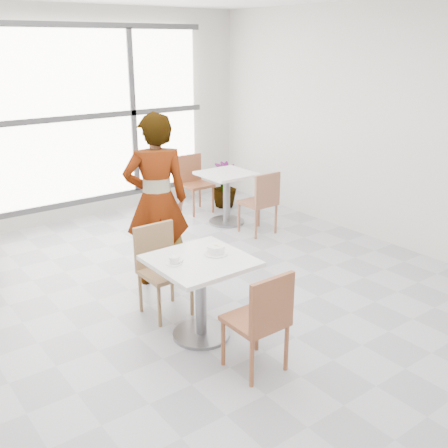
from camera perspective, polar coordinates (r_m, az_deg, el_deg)
floor at (r=5.19m, az=-2.03°, el=-9.59°), size 7.00×7.00×0.00m
wall_back at (r=7.74m, az=-17.58°, el=10.98°), size 6.00×0.00×6.00m
wall_right at (r=6.80m, az=19.25°, el=9.75°), size 0.00×7.00×7.00m
window at (r=7.68m, az=-17.40°, el=10.94°), size 4.60×0.07×2.52m
main_table at (r=4.57m, az=-2.57°, el=-6.46°), size 0.80×0.80×0.75m
chair_near at (r=4.10m, az=4.19°, el=-10.08°), size 0.42×0.42×0.87m
chair_far at (r=5.04m, az=-6.98°, el=-4.29°), size 0.42×0.42×0.87m
oatmeal_bowl at (r=4.55m, az=-0.90°, el=-2.80°), size 0.21×0.21×0.09m
coffee_cup at (r=4.37m, az=-5.48°, el=-4.03°), size 0.16×0.13×0.07m
person at (r=5.53m, az=-7.40°, el=2.56°), size 0.79×0.67×1.85m
bg_table_right at (r=7.49m, az=0.29°, el=3.69°), size 0.70×0.70×0.75m
bg_chair_right_near at (r=7.05m, az=4.16°, el=2.73°), size 0.42×0.42×0.87m
bg_chair_right_far at (r=8.06m, az=-3.37°, el=4.89°), size 0.42×0.42×0.87m
plant_right at (r=8.29m, az=0.05°, el=4.29°), size 0.50×0.50×0.71m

